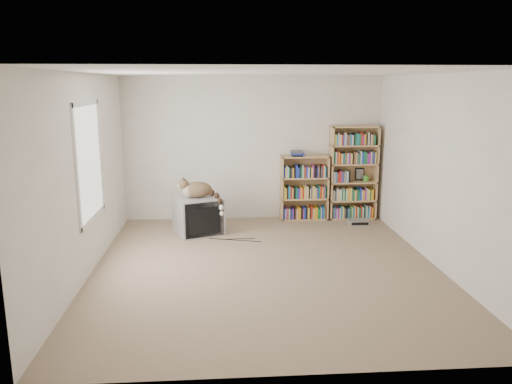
{
  "coord_description": "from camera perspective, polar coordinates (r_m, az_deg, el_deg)",
  "views": [
    {
      "loc": [
        -0.58,
        -6.18,
        2.37
      ],
      "look_at": [
        -0.06,
        1.0,
        0.8
      ],
      "focal_mm": 35.0,
      "sensor_mm": 36.0,
      "label": 1
    }
  ],
  "objects": [
    {
      "name": "floor_cables",
      "position": [
        7.93,
        -2.11,
        -5.07
      ],
      "size": [
        1.2,
        0.7,
        0.01
      ],
      "primitive_type": null,
      "color": "black",
      "rests_on": "floor"
    },
    {
      "name": "wall_outlet",
      "position": [
        8.55,
        -15.2,
        -2.02
      ],
      "size": [
        0.01,
        0.08,
        0.13
      ],
      "primitive_type": "cube",
      "color": "silver",
      "rests_on": "wall_left"
    },
    {
      "name": "bookcase_short",
      "position": [
        8.86,
        5.51,
        0.2
      ],
      "size": [
        0.83,
        0.3,
        1.14
      ],
      "color": "tan",
      "rests_on": "floor"
    },
    {
      "name": "book_stack",
      "position": [
        8.68,
        4.74,
        4.41
      ],
      "size": [
        0.22,
        0.28,
        0.09
      ],
      "primitive_type": "cube",
      "color": "#AC2316",
      "rests_on": "bookcase_short"
    },
    {
      "name": "cat",
      "position": [
        7.91,
        -6.31,
        -0.0
      ],
      "size": [
        0.73,
        0.49,
        0.55
      ],
      "rotation": [
        0.0,
        0.0,
        0.2
      ],
      "color": "#332215",
      "rests_on": "crt_tv"
    },
    {
      "name": "ceiling",
      "position": [
        6.21,
        1.26,
        13.51
      ],
      "size": [
        4.5,
        5.0,
        0.02
      ],
      "primitive_type": "cube",
      "color": "white",
      "rests_on": "wall_back"
    },
    {
      "name": "wall_back",
      "position": [
        8.77,
        -0.31,
        4.96
      ],
      "size": [
        4.5,
        0.02,
        2.5
      ],
      "primitive_type": "cube",
      "color": "white",
      "rests_on": "floor"
    },
    {
      "name": "framed_print",
      "position": [
        9.11,
        11.77,
        2.03
      ],
      "size": [
        0.16,
        0.05,
        0.22
      ],
      "primitive_type": "cube",
      "rotation": [
        -0.17,
        0.0,
        0.0
      ],
      "color": "black",
      "rests_on": "bookcase_tall"
    },
    {
      "name": "dvd_player",
      "position": [
        8.77,
        11.59,
        -3.37
      ],
      "size": [
        0.34,
        0.25,
        0.08
      ],
      "primitive_type": "cube",
      "rotation": [
        0.0,
        0.0,
        -0.0
      ],
      "color": "#B3B3B8",
      "rests_on": "floor"
    },
    {
      "name": "wall_right",
      "position": [
        6.89,
        20.2,
        2.19
      ],
      "size": [
        0.02,
        5.0,
        2.5
      ],
      "primitive_type": "cube",
      "color": "white",
      "rests_on": "floor"
    },
    {
      "name": "wall_front",
      "position": [
        3.89,
        4.64,
        -4.43
      ],
      "size": [
        4.5,
        0.02,
        2.5
      ],
      "primitive_type": "cube",
      "color": "white",
      "rests_on": "floor"
    },
    {
      "name": "bookcase_tall",
      "position": [
        8.99,
        11.0,
        1.96
      ],
      "size": [
        0.83,
        0.3,
        1.65
      ],
      "color": "tan",
      "rests_on": "floor"
    },
    {
      "name": "crt_tv",
      "position": [
        8.07,
        -6.64,
        -2.66
      ],
      "size": [
        0.87,
        0.83,
        0.6
      ],
      "rotation": [
        0.0,
        0.0,
        0.37
      ],
      "color": "#98989B",
      "rests_on": "floor"
    },
    {
      "name": "wall_left",
      "position": [
        6.5,
        -18.96,
        1.72
      ],
      "size": [
        0.02,
        5.0,
        2.5
      ],
      "primitive_type": "cube",
      "color": "white",
      "rests_on": "floor"
    },
    {
      "name": "window",
      "position": [
        6.66,
        -18.53,
        3.3
      ],
      "size": [
        0.02,
        1.22,
        1.52
      ],
      "primitive_type": "cube",
      "color": "white",
      "rests_on": "wall_left"
    },
    {
      "name": "green_mug",
      "position": [
        9.05,
        12.43,
        1.55
      ],
      "size": [
        0.09,
        0.09,
        0.1
      ],
      "primitive_type": "cylinder",
      "color": "#44972B",
      "rests_on": "bookcase_tall"
    },
    {
      "name": "floor",
      "position": [
        6.64,
        1.16,
        -8.59
      ],
      "size": [
        4.5,
        5.0,
        0.01
      ],
      "primitive_type": "cube",
      "color": "gray",
      "rests_on": "ground"
    }
  ]
}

